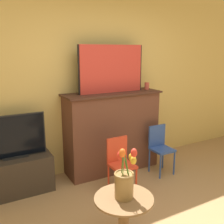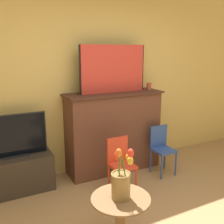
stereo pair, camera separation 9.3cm
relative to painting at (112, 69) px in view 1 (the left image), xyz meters
The scene contains 10 objects.
wall_back 0.39m from the painting, 133.87° to the left, with size 8.00×0.06×2.70m.
fireplace_mantel 0.92m from the painting, 72.87° to the right, with size 1.46×0.48×1.20m.
painting is the anchor object (origin of this frame).
mantel_candle 0.68m from the painting, ahead, with size 0.07×0.07×0.11m.
tv_stand 1.90m from the painting, behind, with size 0.87×0.43×0.48m.
tv_monitor 1.60m from the painting, behind, with size 0.78×0.12×0.55m.
chair_red 1.30m from the painting, 109.60° to the right, with size 0.29×0.29×0.71m.
chair_blue 1.33m from the painting, 37.72° to the right, with size 0.29×0.29×0.71m.
side_table 2.05m from the painting, 115.07° to the right, with size 0.54×0.54×0.50m.
vase_tulips 1.87m from the painting, 114.91° to the right, with size 0.19×0.19×0.49m.
Camera 1 is at (-1.58, -1.42, 1.79)m, focal length 42.00 mm.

